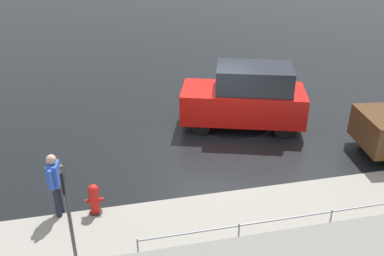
% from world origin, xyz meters
% --- Properties ---
extents(ground_plane, '(60.00, 60.00, 0.00)m').
position_xyz_m(ground_plane, '(0.00, 0.00, 0.00)').
color(ground_plane, black).
extents(kerb_strip, '(24.00, 3.20, 0.04)m').
position_xyz_m(kerb_strip, '(0.00, 4.20, 0.02)').
color(kerb_strip, gray).
rests_on(kerb_strip, ground).
extents(moving_hatchback, '(4.23, 2.82, 2.06)m').
position_xyz_m(moving_hatchback, '(-1.32, -0.89, 1.03)').
color(moving_hatchback, red).
rests_on(moving_hatchback, ground).
extents(fire_hydrant, '(0.42, 0.31, 0.80)m').
position_xyz_m(fire_hydrant, '(3.56, 2.73, 0.40)').
color(fire_hydrant, red).
rests_on(fire_hydrant, ground).
extents(pedestrian, '(0.29, 0.56, 1.62)m').
position_xyz_m(pedestrian, '(4.37, 2.60, 0.96)').
color(pedestrian, blue).
rests_on(pedestrian, ground).
extents(metal_railing, '(9.71, 0.04, 1.05)m').
position_xyz_m(metal_railing, '(-2.06, 5.00, 0.72)').
color(metal_railing, '#B7BABF').
rests_on(metal_railing, ground).
extents(sign_post, '(0.07, 0.44, 2.40)m').
position_xyz_m(sign_post, '(3.96, 4.41, 1.58)').
color(sign_post, '#4C4C51').
rests_on(sign_post, ground).
extents(puddle_patch, '(2.53, 2.53, 0.01)m').
position_xyz_m(puddle_patch, '(-1.07, -1.31, 0.00)').
color(puddle_patch, black).
rests_on(puddle_patch, ground).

